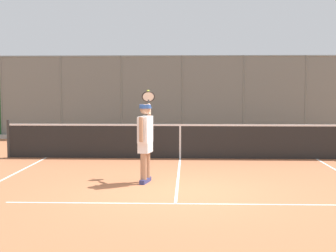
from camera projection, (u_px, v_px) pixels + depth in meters
ground_plane at (177, 192)px, 9.86m from camera, size 60.00×60.00×0.00m
court_line_markings at (175, 207)px, 8.68m from camera, size 7.62×10.23×0.01m
fence_backdrop at (182, 104)px, 20.41m from camera, size 16.99×1.37×3.18m
tennis_net at (180, 141)px, 14.45m from camera, size 9.79×0.09×1.07m
tennis_player at (145, 137)px, 10.80m from camera, size 0.31×1.40×1.93m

